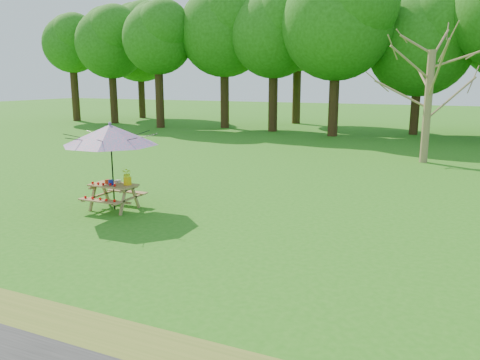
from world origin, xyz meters
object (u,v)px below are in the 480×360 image
at_px(bare_tree, 437,0).
at_px(flower_bucket, 127,176).
at_px(picnic_table, 114,197).
at_px(patio_umbrella, 110,135).

xyz_separation_m(bare_tree, flower_bucket, (-6.52, -10.79, -5.36)).
height_order(bare_tree, picnic_table, bare_tree).
relative_size(bare_tree, picnic_table, 7.81).
distance_m(bare_tree, picnic_table, 14.20).
bearing_deg(bare_tree, picnic_table, -122.27).
relative_size(patio_umbrella, flower_bucket, 7.01).
bearing_deg(flower_bucket, picnic_table, -162.25).
bearing_deg(patio_umbrella, flower_bucket, 17.36).
distance_m(bare_tree, patio_umbrella, 13.60).
height_order(bare_tree, patio_umbrella, bare_tree).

